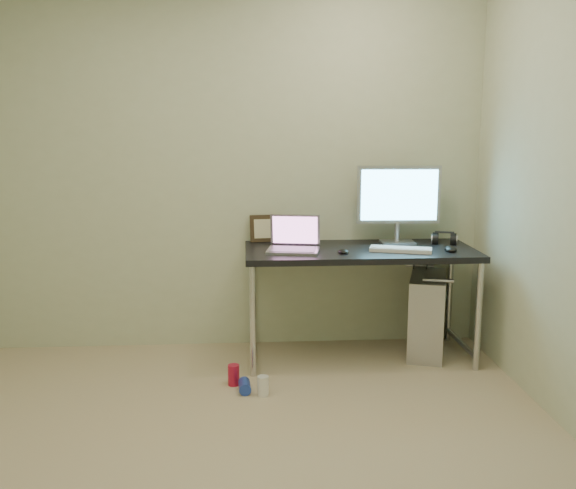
{
  "coord_description": "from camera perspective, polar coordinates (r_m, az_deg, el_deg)",
  "views": [
    {
      "loc": [
        0.11,
        -2.69,
        1.57
      ],
      "look_at": [
        0.36,
        1.07,
        0.85
      ],
      "focal_mm": 40.0,
      "sensor_mm": 36.0,
      "label": 1
    }
  ],
  "objects": [
    {
      "name": "mouse_right",
      "position": [
        4.27,
        14.27,
        -0.3
      ],
      "size": [
        0.1,
        0.14,
        0.04
      ],
      "primitive_type": "ellipsoid",
      "rotation": [
        0.0,
        0.0,
        -0.15
      ],
      "color": "black",
      "rests_on": "desk"
    },
    {
      "name": "webcam",
      "position": [
        4.44,
        1.32,
        1.36
      ],
      "size": [
        0.05,
        0.04,
        0.12
      ],
      "rotation": [
        0.0,
        0.0,
        0.3
      ],
      "color": "silver",
      "rests_on": "desk"
    },
    {
      "name": "keyboard",
      "position": [
        4.2,
        9.99,
        -0.43
      ],
      "size": [
        0.41,
        0.24,
        0.02
      ],
      "primitive_type": "cube",
      "rotation": [
        0.0,
        0.0,
        -0.3
      ],
      "color": "silver",
      "rests_on": "desk"
    },
    {
      "name": "tower_computer",
      "position": [
        4.52,
        12.24,
        -6.08
      ],
      "size": [
        0.38,
        0.57,
        0.58
      ],
      "rotation": [
        0.0,
        0.0,
        -0.3
      ],
      "color": "#BDBCC2",
      "rests_on": "ground"
    },
    {
      "name": "wall_back",
      "position": [
        4.45,
        -5.25,
        6.65
      ],
      "size": [
        3.5,
        0.02,
        2.5
      ],
      "primitive_type": "cube",
      "color": "beige",
      "rests_on": "ground"
    },
    {
      "name": "headphones",
      "position": [
        4.52,
        13.72,
        0.42
      ],
      "size": [
        0.19,
        0.11,
        0.11
      ],
      "rotation": [
        0.0,
        0.0,
        -0.32
      ],
      "color": "black",
      "rests_on": "desk"
    },
    {
      "name": "floor",
      "position": [
        3.11,
        -5.63,
        -19.49
      ],
      "size": [
        3.5,
        3.5,
        0.0
      ],
      "primitive_type": "plane",
      "color": "tan",
      "rests_on": "ground"
    },
    {
      "name": "monitor",
      "position": [
        4.42,
        9.81,
        4.06
      ],
      "size": [
        0.57,
        0.17,
        0.53
      ],
      "rotation": [
        0.0,
        0.0,
        -0.04
      ],
      "color": "#B0B0B6",
      "rests_on": "desk"
    },
    {
      "name": "picture_frame",
      "position": [
        4.46,
        -1.89,
        1.44
      ],
      "size": [
        0.24,
        0.09,
        0.19
      ],
      "primitive_type": "cube",
      "rotation": [
        -0.21,
        0.0,
        0.11
      ],
      "color": "black",
      "rests_on": "desk"
    },
    {
      "name": "laptop",
      "position": [
        4.16,
        0.53,
        0.19
      ],
      "size": [
        0.37,
        0.32,
        0.23
      ],
      "rotation": [
        0.0,
        0.0,
        -0.18
      ],
      "color": "#B0B0B6",
      "rests_on": "desk"
    },
    {
      "name": "can_blue",
      "position": [
        3.89,
        -3.88,
        -12.46
      ],
      "size": [
        0.08,
        0.13,
        0.07
      ],
      "primitive_type": "cylinder",
      "rotation": [
        1.57,
        0.0,
        0.06
      ],
      "color": "#223CA9",
      "rests_on": "ground"
    },
    {
      "name": "cable_a",
      "position": [
        4.69,
        10.93,
        -3.82
      ],
      "size": [
        0.01,
        0.16,
        0.69
      ],
      "primitive_type": "cylinder",
      "rotation": [
        0.21,
        0.0,
        0.0
      ],
      "color": "black",
      "rests_on": "ground"
    },
    {
      "name": "cable_b",
      "position": [
        4.7,
        12.04,
        -4.09
      ],
      "size": [
        0.02,
        0.11,
        0.71
      ],
      "primitive_type": "cylinder",
      "rotation": [
        0.14,
        0.0,
        0.09
      ],
      "color": "black",
      "rests_on": "ground"
    },
    {
      "name": "can_white",
      "position": [
        3.82,
        -2.23,
        -12.45
      ],
      "size": [
        0.07,
        0.07,
        0.12
      ],
      "primitive_type": "cylinder",
      "rotation": [
        0.0,
        0.0,
        0.03
      ],
      "color": "white",
      "rests_on": "ground"
    },
    {
      "name": "can_red",
      "position": [
        3.98,
        -4.85,
        -11.48
      ],
      "size": [
        0.08,
        0.08,
        0.13
      ],
      "primitive_type": "cylinder",
      "rotation": [
        0.0,
        0.0,
        0.23
      ],
      "color": "#B41534",
      "rests_on": "ground"
    },
    {
      "name": "mouse_left",
      "position": [
        4.1,
        4.92,
        -0.52
      ],
      "size": [
        0.08,
        0.11,
        0.03
      ],
      "primitive_type": "ellipsoid",
      "rotation": [
        0.0,
        0.0,
        0.15
      ],
      "color": "black",
      "rests_on": "desk"
    },
    {
      "name": "desk",
      "position": [
        4.27,
        6.39,
        -1.45
      ],
      "size": [
        1.51,
        0.66,
        0.75
      ],
      "color": "black",
      "rests_on": "ground"
    }
  ]
}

